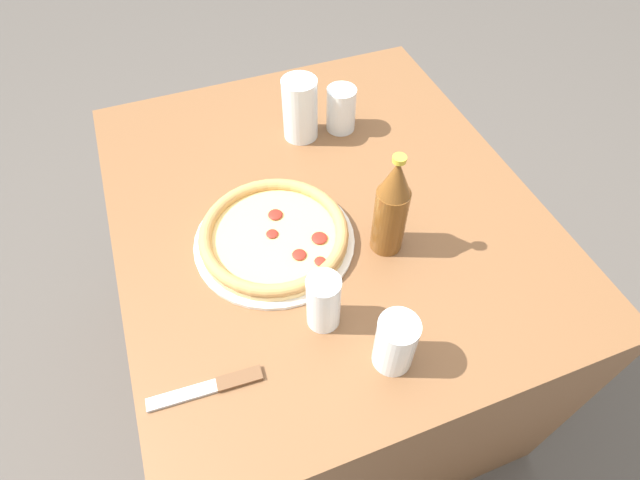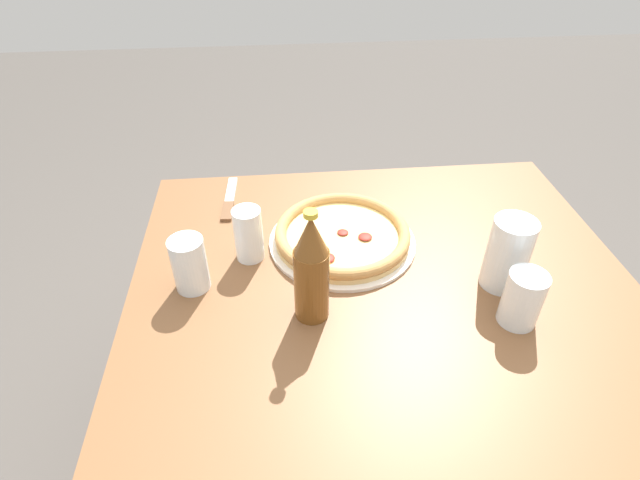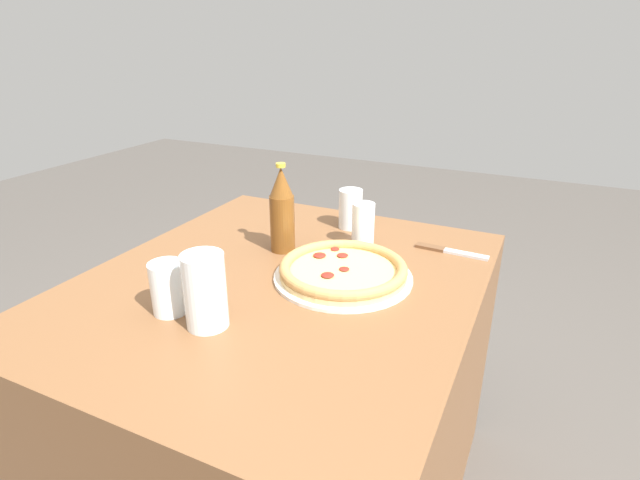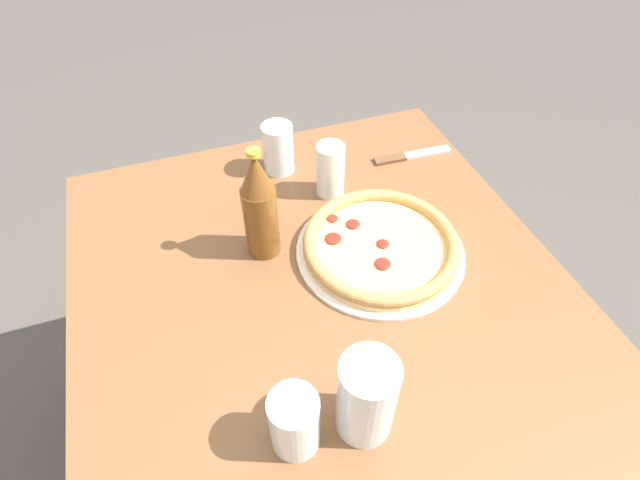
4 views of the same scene
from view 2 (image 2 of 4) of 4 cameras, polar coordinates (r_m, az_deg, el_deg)
name	(u,v)px [view 2 (image 2 of 4)]	position (r m, az deg, el deg)	size (l,w,h in m)	color
ground_plane	(364,461)	(1.60, 5.08, -23.87)	(8.00, 8.00, 0.00)	#4C4742
table	(372,387)	(1.30, 5.99, -16.36)	(1.02, 0.89, 0.72)	brown
pizza_veggie	(342,236)	(1.10, 2.56, 0.51)	(0.32, 0.32, 0.04)	silver
glass_cola	(507,257)	(1.03, 20.57, -1.86)	(0.08, 0.08, 0.15)	white
glass_lemonade	(190,266)	(1.00, -14.65, -2.90)	(0.07, 0.07, 0.12)	white
glass_mango_juice	(522,299)	(0.97, 22.11, -6.32)	(0.07, 0.07, 0.11)	white
glass_orange_juice	(249,236)	(1.05, -8.16, 0.49)	(0.06, 0.06, 0.12)	white
beer_bottle	(311,269)	(0.88, -0.99, -3.36)	(0.06, 0.06, 0.23)	brown
knife	(229,200)	(1.26, -10.32, 4.46)	(0.03, 0.19, 0.01)	brown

